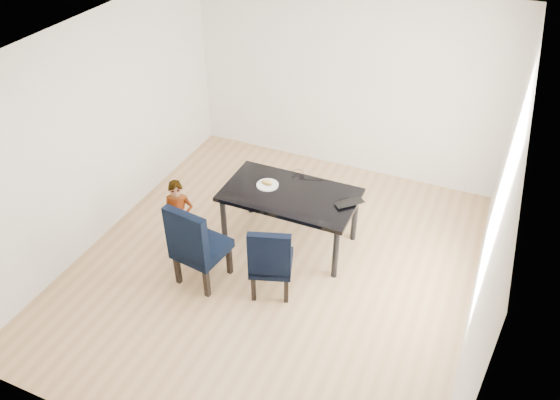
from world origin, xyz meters
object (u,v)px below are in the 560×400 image
at_px(child, 179,217).
at_px(plate, 268,185).
at_px(chair_left, 201,242).
at_px(laptop, 348,201).
at_px(chair_right, 271,257).
at_px(dining_table, 290,218).

relative_size(child, plate, 3.69).
relative_size(chair_left, laptop, 3.14).
distance_m(chair_left, plate, 1.11).
relative_size(chair_right, laptop, 2.75).
xyz_separation_m(chair_right, laptop, (0.55, 0.95, 0.29)).
distance_m(chair_left, child, 0.61).
xyz_separation_m(plate, laptop, (0.99, 0.07, 0.01)).
bearing_deg(laptop, plate, -39.78).
distance_m(chair_right, child, 1.31).
relative_size(chair_right, plate, 3.54).
bearing_deg(dining_table, chair_right, -81.17).
bearing_deg(plate, laptop, 3.81).
bearing_deg(plate, chair_right, -63.35).
relative_size(child, laptop, 2.86).
bearing_deg(chair_right, chair_left, 172.03).
height_order(dining_table, child, child).
distance_m(child, plate, 1.13).
height_order(plate, laptop, laptop).
xyz_separation_m(dining_table, chair_right, (0.13, -0.84, 0.10)).
height_order(dining_table, chair_left, chair_left).
height_order(chair_right, laptop, chair_right).
bearing_deg(chair_left, plate, 79.03).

